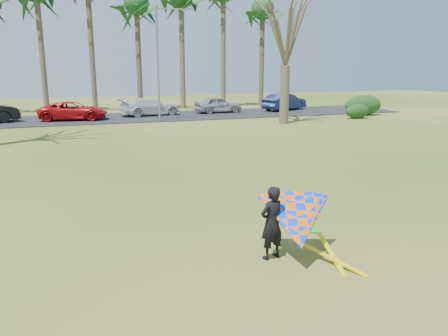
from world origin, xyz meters
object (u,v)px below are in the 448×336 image
object	(u,v)px
car_2	(73,111)
car_5	(285,102)
bare_tree_right	(287,26)
streetlight	(160,58)
car_3	(150,107)
kite_flyer	(295,221)
car_4	(218,105)

from	to	relation	value
car_2	car_5	distance (m)	18.01
bare_tree_right	streetlight	world-z (taller)	bare_tree_right
streetlight	car_2	bearing A→B (deg)	157.93
car_3	kite_flyer	bearing A→B (deg)	165.47
streetlight	kite_flyer	distance (m)	24.32
car_3	car_4	bearing A→B (deg)	-99.54
car_2	car_4	world-z (taller)	car_4
car_5	kite_flyer	size ratio (longest dim) A/B	1.90
bare_tree_right	kite_flyer	size ratio (longest dim) A/B	3.86
bare_tree_right	car_2	distance (m)	16.40
bare_tree_right	kite_flyer	bearing A→B (deg)	-116.24
kite_flyer	car_2	bearing A→B (deg)	98.74
bare_tree_right	car_3	world-z (taller)	bare_tree_right
bare_tree_right	car_2	xyz separation A→B (m)	(-13.90, 6.46, -5.84)
car_2	car_5	xyz separation A→B (m)	(17.95, 1.45, 0.08)
car_5	kite_flyer	distance (m)	31.14
bare_tree_right	car_2	size ratio (longest dim) A/B	1.92
bare_tree_right	car_4	distance (m)	10.03
car_3	car_5	world-z (taller)	car_5
car_3	car_4	size ratio (longest dim) A/B	1.21
car_3	car_5	distance (m)	12.08
car_4	kite_flyer	distance (m)	28.84
car_3	car_5	size ratio (longest dim) A/B	1.06
bare_tree_right	car_5	size ratio (longest dim) A/B	2.03
bare_tree_right	car_5	bearing A→B (deg)	62.89
car_5	car_2	bearing A→B (deg)	69.97
car_2	kite_flyer	xyz separation A→B (m)	(4.06, -26.42, 0.11)
car_4	car_5	xyz separation A→B (m)	(6.29, 0.05, 0.07)
kite_flyer	car_4	bearing A→B (deg)	74.72
car_3	bare_tree_right	bearing A→B (deg)	-144.68
bare_tree_right	car_4	size ratio (longest dim) A/B	2.32
streetlight	car_3	distance (m)	5.26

